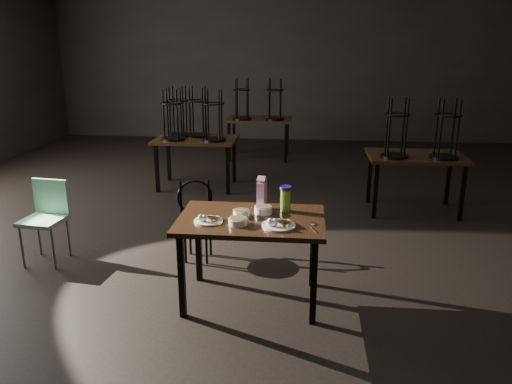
# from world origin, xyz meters

# --- Properties ---
(room) EXTENTS (12.00, 12.04, 3.22)m
(room) POSITION_xyz_m (-0.06, 0.01, 2.33)
(room) COLOR black
(room) RESTS_ON ground
(main_table) EXTENTS (1.20, 0.80, 0.75)m
(main_table) POSITION_xyz_m (0.09, -1.25, 0.67)
(main_table) COLOR black
(main_table) RESTS_ON ground
(plate_left) EXTENTS (0.23, 0.23, 0.08)m
(plate_left) POSITION_xyz_m (-0.24, -1.37, 0.77)
(plate_left) COLOR white
(plate_left) RESTS_ON main_table
(plate_right) EXTENTS (0.27, 0.27, 0.09)m
(plate_right) POSITION_xyz_m (0.33, -1.43, 0.77)
(plate_right) COLOR white
(plate_right) RESTS_ON main_table
(bowl_near) EXTENTS (0.14, 0.14, 0.05)m
(bowl_near) POSITION_xyz_m (0.01, -1.22, 0.78)
(bowl_near) COLOR white
(bowl_near) RESTS_ON main_table
(bowl_far) EXTENTS (0.15, 0.15, 0.06)m
(bowl_far) POSITION_xyz_m (0.18, -1.13, 0.78)
(bowl_far) COLOR white
(bowl_far) RESTS_ON main_table
(bowl_big) EXTENTS (0.15, 0.15, 0.05)m
(bowl_big) POSITION_xyz_m (0.01, -1.41, 0.78)
(bowl_big) COLOR white
(bowl_big) RESTS_ON main_table
(juice_carton) EXTENTS (0.09, 0.09, 0.29)m
(juice_carton) POSITION_xyz_m (0.16, -0.99, 0.88)
(juice_carton) COLOR #8A197D
(juice_carton) RESTS_ON main_table
(water_bottle) EXTENTS (0.12, 0.12, 0.22)m
(water_bottle) POSITION_xyz_m (0.36, -1.05, 0.86)
(water_bottle) COLOR #91C53A
(water_bottle) RESTS_ON main_table
(spoon) EXTENTS (0.06, 0.22, 0.01)m
(spoon) POSITION_xyz_m (0.60, -1.37, 0.76)
(spoon) COLOR silver
(spoon) RESTS_ON main_table
(bentwood_chair) EXTENTS (0.42, 0.41, 0.79)m
(bentwood_chair) POSITION_xyz_m (-0.56, -0.41, 0.47)
(bentwood_chair) COLOR black
(bentwood_chair) RESTS_ON ground
(school_chair) EXTENTS (0.42, 0.42, 0.82)m
(school_chair) POSITION_xyz_m (-2.03, -0.62, 0.49)
(school_chair) COLOR #75B693
(school_chair) RESTS_ON ground
(bg_table_left) EXTENTS (1.20, 0.80, 1.48)m
(bg_table_left) POSITION_xyz_m (-1.12, 2.09, 0.80)
(bg_table_left) COLOR black
(bg_table_left) RESTS_ON ground
(bg_table_right) EXTENTS (1.20, 0.80, 1.48)m
(bg_table_right) POSITION_xyz_m (1.92, 1.23, 0.75)
(bg_table_right) COLOR black
(bg_table_right) RESTS_ON ground
(bg_table_far) EXTENTS (1.20, 0.80, 1.48)m
(bg_table_far) POSITION_xyz_m (-0.35, 4.09, 0.75)
(bg_table_far) COLOR black
(bg_table_far) RESTS_ON ground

